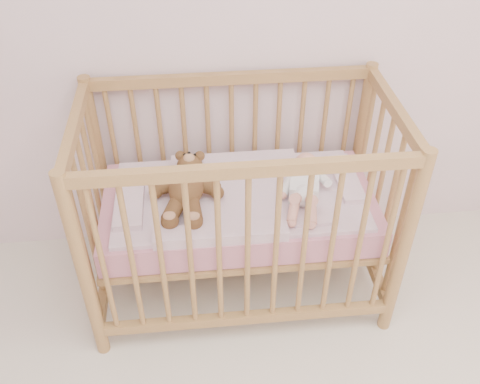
{
  "coord_description": "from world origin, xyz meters",
  "views": [
    {
      "loc": [
        -0.35,
        -0.24,
        2.07
      ],
      "look_at": [
        -0.17,
        1.55,
        0.62
      ],
      "focal_mm": 40.0,
      "sensor_mm": 36.0,
      "label": 1
    }
  ],
  "objects": [
    {
      "name": "baby",
      "position": [
        0.12,
        1.58,
        0.64
      ],
      "size": [
        0.34,
        0.52,
        0.12
      ],
      "primitive_type": null,
      "rotation": [
        0.0,
        0.0,
        -0.24
      ],
      "color": "white",
      "rests_on": "blanket"
    },
    {
      "name": "crib",
      "position": [
        -0.17,
        1.6,
        0.5
      ],
      "size": [
        1.36,
        0.76,
        1.0
      ],
      "primitive_type": null,
      "color": "#9E7643",
      "rests_on": "floor"
    },
    {
      "name": "teddy_bear",
      "position": [
        -0.4,
        1.58,
        0.65
      ],
      "size": [
        0.4,
        0.52,
        0.13
      ],
      "primitive_type": null,
      "rotation": [
        0.0,
        0.0,
        -0.12
      ],
      "color": "brown",
      "rests_on": "blanket"
    },
    {
      "name": "mattress",
      "position": [
        -0.17,
        1.6,
        0.49
      ],
      "size": [
        1.22,
        0.62,
        0.13
      ],
      "primitive_type": "cube",
      "color": "#CE819A",
      "rests_on": "crib"
    },
    {
      "name": "blanket",
      "position": [
        -0.17,
        1.6,
        0.56
      ],
      "size": [
        1.1,
        0.58,
        0.06
      ],
      "primitive_type": null,
      "color": "#CF8FAA",
      "rests_on": "mattress"
    }
  ]
}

